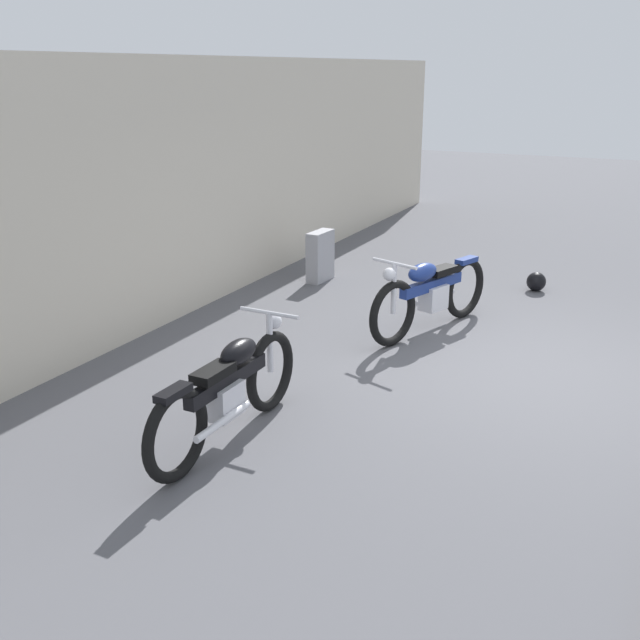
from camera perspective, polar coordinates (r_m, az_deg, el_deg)
ground_plane at (r=7.87m, az=15.57°, el=-3.78°), size 40.00×40.00×0.00m
building_wall at (r=9.19m, az=-11.48°, el=9.80°), size 18.00×0.30×3.09m
stone_marker at (r=10.69m, az=0.02°, el=4.96°), size 0.51×0.23×0.73m
helmet at (r=10.67m, az=16.39°, el=2.87°), size 0.27×0.27×0.27m
motorcycle_blue at (r=8.66m, az=8.51°, el=2.07°), size 2.06×0.90×0.96m
motorcycle_black at (r=6.09m, az=-7.07°, el=-5.39°), size 2.09×0.58×0.94m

